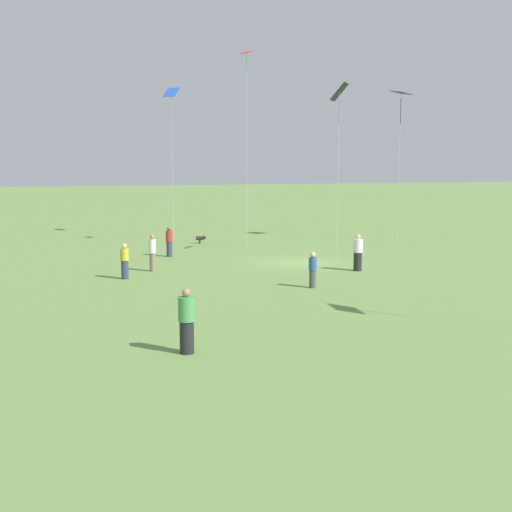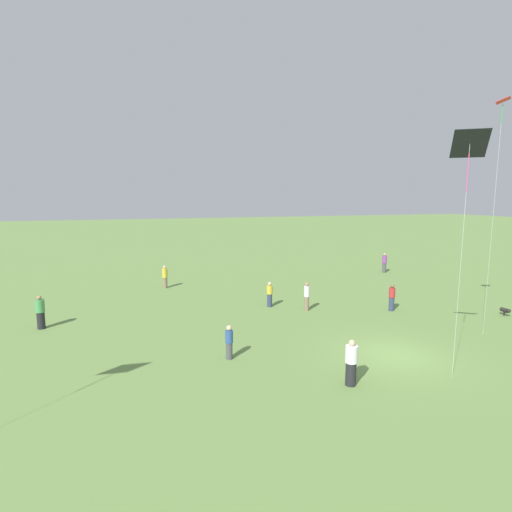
# 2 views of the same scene
# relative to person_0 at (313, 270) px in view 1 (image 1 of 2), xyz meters

# --- Properties ---
(ground_plane) EXTENTS (240.00, 240.00, 0.00)m
(ground_plane) POSITION_rel_person_0_xyz_m (-1.98, -7.25, -0.78)
(ground_plane) COLOR #6B8E47
(person_0) EXTENTS (0.38, 0.38, 1.55)m
(person_0) POSITION_rel_person_0_xyz_m (0.00, 0.00, 0.00)
(person_0) COLOR #4C4C51
(person_0) RESTS_ON ground_plane
(person_3) EXTENTS (0.53, 0.53, 1.65)m
(person_3) POSITION_rel_person_0_xyz_m (7.46, -4.63, 0.04)
(person_3) COLOR #333D5B
(person_3) RESTS_ON ground_plane
(person_4) EXTENTS (0.63, 0.63, 1.87)m
(person_4) POSITION_rel_person_0_xyz_m (7.21, 8.77, 0.14)
(person_4) COLOR #232328
(person_4) RESTS_ON ground_plane
(person_5) EXTENTS (0.45, 0.45, 1.72)m
(person_5) POSITION_rel_person_0_xyz_m (4.18, -11.64, 0.08)
(person_5) COLOR #333D5B
(person_5) RESTS_ON ground_plane
(person_7) EXTENTS (0.65, 0.65, 1.81)m
(person_7) POSITION_rel_person_0_xyz_m (-3.86, -3.80, 0.11)
(person_7) COLOR #232328
(person_7) RESTS_ON ground_plane
(person_8) EXTENTS (0.48, 0.48, 1.83)m
(person_8) POSITION_rel_person_0_xyz_m (5.89, -6.55, 0.15)
(person_8) COLOR #847056
(person_8) RESTS_ON ground_plane
(kite_0) EXTENTS (0.86, 0.86, 11.89)m
(kite_0) POSITION_rel_person_0_xyz_m (-0.95, -13.55, 10.13)
(kite_0) COLOR red
(kite_0) RESTS_ON ground_plane
(kite_2) EXTENTS (1.42, 1.40, 9.97)m
(kite_2) POSITION_rel_person_0_xyz_m (-11.78, -14.67, 8.75)
(kite_2) COLOR black
(kite_2) RESTS_ON ground_plane
(kite_3) EXTENTS (1.22, 1.21, 10.42)m
(kite_3) POSITION_rel_person_0_xyz_m (2.18, -21.49, 8.96)
(kite_3) COLOR blue
(kite_3) RESTS_ON ground_plane
(kite_5) EXTENTS (1.35, 1.45, 9.56)m
(kite_5) POSITION_rel_person_0_xyz_m (-4.56, -8.02, 8.10)
(kite_5) COLOR black
(kite_5) RESTS_ON ground_plane
(dog_0) EXTENTS (0.65, 0.29, 0.50)m
(dog_0) POSITION_rel_person_0_xyz_m (1.08, -17.50, -0.44)
(dog_0) COLOR black
(dog_0) RESTS_ON ground_plane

